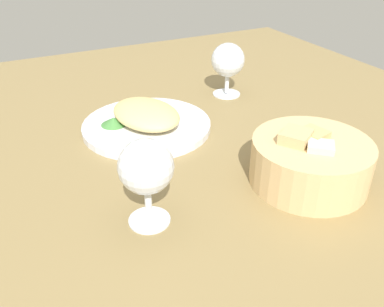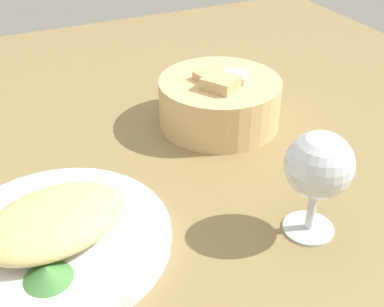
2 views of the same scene
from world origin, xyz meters
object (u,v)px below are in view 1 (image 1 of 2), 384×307
(plate, at_px, (147,126))
(wine_glass_near, at_px, (146,170))
(bread_basket, at_px, (310,161))
(wine_glass_far, at_px, (228,62))

(plate, distance_m, wine_glass_near, 0.30)
(plate, bearing_deg, wine_glass_near, -20.39)
(plate, relative_size, wine_glass_near, 1.98)
(bread_basket, bearing_deg, wine_glass_far, 169.23)
(bread_basket, distance_m, wine_glass_far, 0.38)
(wine_glass_near, xyz_separation_m, wine_glass_far, (-0.35, 0.33, -0.01))
(wine_glass_near, relative_size, wine_glass_far, 1.05)
(plate, relative_size, bread_basket, 1.37)
(plate, bearing_deg, wine_glass_far, 109.71)
(plate, distance_m, wine_glass_far, 0.26)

